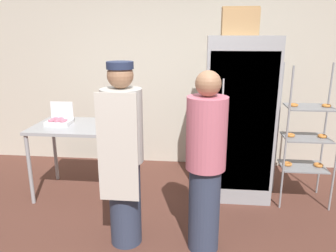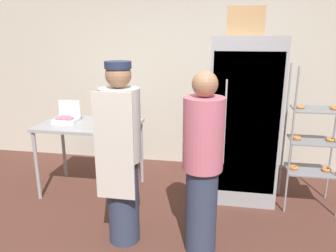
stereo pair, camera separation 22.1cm
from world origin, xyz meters
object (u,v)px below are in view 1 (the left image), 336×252
(donut_box, at_px, (59,121))
(person_customer, at_px, (206,163))
(blender_pitcher, at_px, (105,114))
(cardboard_storage_box, at_px, (240,22))
(refrigerator, at_px, (238,119))
(person_baker, at_px, (123,155))
(baking_rack, at_px, (306,137))

(donut_box, distance_m, person_customer, 1.99)
(blender_pitcher, xyz_separation_m, cardboard_storage_box, (1.55, 0.08, 1.06))
(refrigerator, relative_size, person_baker, 1.12)
(donut_box, bearing_deg, cardboard_storage_box, 4.63)
(donut_box, height_order, person_customer, person_customer)
(blender_pitcher, distance_m, person_customer, 1.60)
(blender_pitcher, xyz_separation_m, person_customer, (1.21, -1.04, -0.16))
(blender_pitcher, height_order, person_customer, person_customer)
(refrigerator, xyz_separation_m, donut_box, (-2.13, -0.20, -0.03))
(cardboard_storage_box, xyz_separation_m, person_baker, (-1.08, -1.12, -1.17))
(person_customer, bearing_deg, blender_pitcher, 139.10)
(baking_rack, xyz_separation_m, cardboard_storage_box, (-0.81, 0.10, 1.27))
(cardboard_storage_box, bearing_deg, baking_rack, -7.26)
(baking_rack, xyz_separation_m, person_baker, (-1.89, -1.01, 0.10))
(cardboard_storage_box, height_order, person_baker, cardboard_storage_box)
(person_customer, bearing_deg, cardboard_storage_box, 73.15)
(refrigerator, xyz_separation_m, person_baker, (-1.12, -1.15, -0.07))
(baking_rack, distance_m, blender_pitcher, 2.37)
(person_baker, distance_m, person_customer, 0.74)
(baking_rack, distance_m, cardboard_storage_box, 1.51)
(refrigerator, bearing_deg, baking_rack, -10.07)
(refrigerator, xyz_separation_m, cardboard_storage_box, (-0.05, -0.03, 1.10))
(baking_rack, xyz_separation_m, blender_pitcher, (-2.36, 0.02, 0.21))
(refrigerator, xyz_separation_m, baking_rack, (0.76, -0.14, -0.17))
(donut_box, bearing_deg, refrigerator, 5.38)
(refrigerator, bearing_deg, person_customer, -108.56)
(donut_box, distance_m, blender_pitcher, 0.55)
(blender_pitcher, bearing_deg, donut_box, -171.02)
(refrigerator, height_order, blender_pitcher, refrigerator)
(blender_pitcher, bearing_deg, baking_rack, -0.46)
(blender_pitcher, bearing_deg, refrigerator, 4.16)
(refrigerator, height_order, baking_rack, refrigerator)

